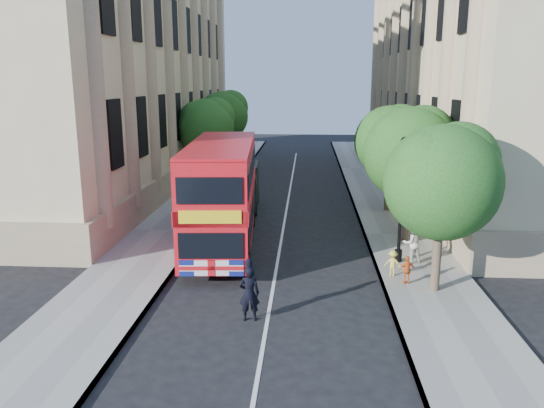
% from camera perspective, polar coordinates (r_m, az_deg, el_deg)
% --- Properties ---
extents(ground, '(120.00, 120.00, 0.00)m').
position_cam_1_polar(ground, '(16.91, -0.59, -12.93)').
color(ground, black).
rests_on(ground, ground).
extents(pavement_right, '(3.50, 80.00, 0.12)m').
position_cam_1_polar(pavement_right, '(26.59, 13.60, -3.32)').
color(pavement_right, gray).
rests_on(pavement_right, ground).
extents(pavement_left, '(3.50, 80.00, 0.12)m').
position_cam_1_polar(pavement_left, '(27.10, -11.14, -2.88)').
color(pavement_left, gray).
rests_on(pavement_left, ground).
extents(building_right, '(12.00, 38.00, 18.00)m').
position_cam_1_polar(building_right, '(41.14, 22.45, 14.38)').
color(building_right, '#C6B289').
rests_on(building_right, ground).
extents(building_left, '(12.00, 38.00, 18.00)m').
position_cam_1_polar(building_left, '(41.94, -17.67, 14.71)').
color(building_left, '#C6B289').
rests_on(building_left, ground).
extents(tree_right_near, '(4.00, 4.00, 6.08)m').
position_cam_1_polar(tree_right_near, '(19.02, 17.98, 2.87)').
color(tree_right_near, '#473828').
rests_on(tree_right_near, ground).
extents(tree_right_mid, '(4.20, 4.20, 6.37)m').
position_cam_1_polar(tree_right_mid, '(24.79, 14.73, 5.81)').
color(tree_right_mid, '#473828').
rests_on(tree_right_mid, ground).
extents(tree_right_far, '(4.00, 4.00, 6.15)m').
position_cam_1_polar(tree_right_far, '(30.68, 12.66, 7.01)').
color(tree_right_far, '#473828').
rests_on(tree_right_far, ground).
extents(tree_left_far, '(4.00, 4.00, 6.30)m').
position_cam_1_polar(tree_left_far, '(37.97, -7.07, 8.55)').
color(tree_left_far, '#473828').
rests_on(tree_left_far, ground).
extents(tree_left_back, '(4.20, 4.20, 6.65)m').
position_cam_1_polar(tree_left_back, '(45.81, -5.19, 9.69)').
color(tree_left_back, '#473828').
rests_on(tree_left_back, ground).
extents(lamp_post, '(0.32, 0.32, 5.16)m').
position_cam_1_polar(lamp_post, '(22.03, 13.72, -0.13)').
color(lamp_post, black).
rests_on(lamp_post, pavement_right).
extents(double_decker_bus, '(3.41, 10.29, 4.68)m').
position_cam_1_polar(double_decker_bus, '(23.83, -5.37, 1.36)').
color(double_decker_bus, red).
rests_on(double_decker_bus, ground).
extents(box_van, '(2.14, 4.69, 2.63)m').
position_cam_1_polar(box_van, '(31.03, -3.30, 1.71)').
color(box_van, black).
rests_on(box_van, ground).
extents(police_constable, '(0.70, 0.51, 1.79)m').
position_cam_1_polar(police_constable, '(16.90, -2.47, -9.61)').
color(police_constable, black).
rests_on(police_constable, ground).
extents(woman_pedestrian, '(0.97, 0.85, 1.68)m').
position_cam_1_polar(woman_pedestrian, '(22.45, 14.82, -4.05)').
color(woman_pedestrian, beige).
rests_on(woman_pedestrian, pavement_right).
extents(child_a, '(0.66, 0.38, 1.05)m').
position_cam_1_polar(child_a, '(20.21, 14.32, -6.89)').
color(child_a, orange).
rests_on(child_a, pavement_right).
extents(child_b, '(0.70, 0.48, 1.00)m').
position_cam_1_polar(child_b, '(20.87, 12.85, -6.23)').
color(child_b, '#DBCA4A').
rests_on(child_b, pavement_right).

